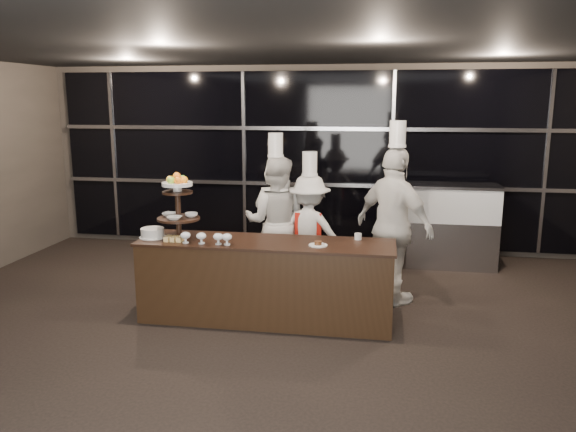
% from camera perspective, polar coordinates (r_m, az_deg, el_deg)
% --- Properties ---
extents(room, '(10.00, 10.00, 10.00)m').
position_cam_1_polar(room, '(4.33, -4.77, -1.01)').
color(room, black).
rests_on(room, ground).
extents(window_wall, '(8.60, 0.10, 2.80)m').
position_cam_1_polar(window_wall, '(9.14, 2.92, 5.76)').
color(window_wall, black).
rests_on(window_wall, ground).
extents(buffet_counter, '(2.84, 0.74, 0.92)m').
position_cam_1_polar(buffet_counter, '(6.33, -2.25, -6.56)').
color(buffet_counter, black).
rests_on(buffet_counter, ground).
extents(display_stand, '(0.48, 0.48, 0.74)m').
position_cam_1_polar(display_stand, '(6.39, -11.13, 1.49)').
color(display_stand, black).
rests_on(display_stand, buffet_counter).
extents(compotes, '(0.58, 0.11, 0.12)m').
position_cam_1_polar(compotes, '(6.13, -8.15, -2.08)').
color(compotes, silver).
rests_on(compotes, buffet_counter).
extents(layer_cake, '(0.30, 0.30, 0.11)m').
position_cam_1_polar(layer_cake, '(6.53, -13.60, -1.69)').
color(layer_cake, white).
rests_on(layer_cake, buffet_counter).
extents(pastry_squares, '(0.20, 0.13, 0.05)m').
position_cam_1_polar(pastry_squares, '(6.32, -11.51, -2.27)').
color(pastry_squares, '#F9D079').
rests_on(pastry_squares, buffet_counter).
extents(small_plate, '(0.20, 0.20, 0.05)m').
position_cam_1_polar(small_plate, '(6.01, 3.07, -2.90)').
color(small_plate, white).
rests_on(small_plate, buffet_counter).
extents(chef_cup, '(0.08, 0.08, 0.07)m').
position_cam_1_polar(chef_cup, '(6.32, 7.13, -2.07)').
color(chef_cup, white).
rests_on(chef_cup, buffet_counter).
extents(display_case, '(1.32, 0.58, 1.24)m').
position_cam_1_polar(display_case, '(8.64, 16.28, -0.53)').
color(display_case, '#A5A5AA').
rests_on(display_case, ground).
extents(chef_a, '(0.69, 0.55, 1.96)m').
position_cam_1_polar(chef_a, '(7.43, -1.27, -0.65)').
color(chef_a, silver).
rests_on(chef_a, ground).
extents(chef_b, '(0.85, 0.66, 2.04)m').
position_cam_1_polar(chef_b, '(7.40, -1.23, -0.52)').
color(chef_b, silver).
rests_on(chef_b, ground).
extents(chef_c, '(1.06, 0.72, 1.81)m').
position_cam_1_polar(chef_c, '(7.32, 2.17, -1.58)').
color(chef_c, silver).
rests_on(chef_c, ground).
extents(chef_d, '(1.15, 1.09, 2.22)m').
position_cam_1_polar(chef_d, '(6.85, 10.72, -0.95)').
color(chef_d, white).
rests_on(chef_d, ground).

